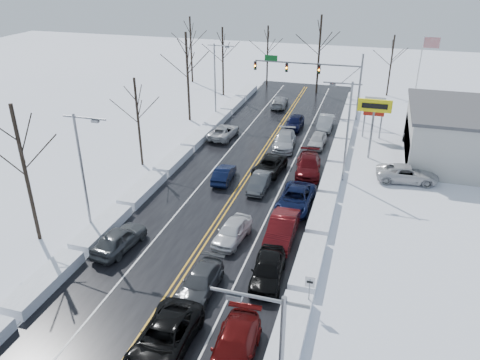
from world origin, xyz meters
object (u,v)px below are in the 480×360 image
(tires_plus_sign, at_px, (374,110))
(flagpole, at_px, (420,72))
(oncoming_car_0, at_px, (224,181))
(traffic_signal_mast, at_px, (318,73))

(tires_plus_sign, bearing_deg, flagpole, 71.56)
(flagpole, bearing_deg, tires_plus_sign, -108.44)
(tires_plus_sign, height_order, flagpole, flagpole)
(tires_plus_sign, xyz_separation_m, flagpole, (4.67, 14.01, 0.93))
(tires_plus_sign, xyz_separation_m, oncoming_car_0, (-12.27, -9.15, -4.99))
(flagpole, height_order, oncoming_car_0, flagpole)
(oncoming_car_0, bearing_deg, flagpole, -129.82)
(flagpole, distance_m, oncoming_car_0, 29.30)
(traffic_signal_mast, bearing_deg, oncoming_car_0, -103.85)
(traffic_signal_mast, bearing_deg, tires_plus_sign, -59.54)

